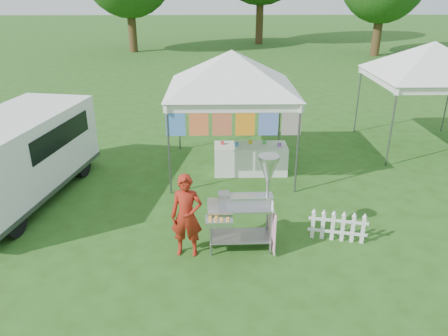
{
  "coord_description": "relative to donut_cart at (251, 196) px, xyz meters",
  "views": [
    {
      "loc": [
        -0.38,
        -6.92,
        4.46
      ],
      "look_at": [
        -0.23,
        0.94,
        1.1
      ],
      "focal_mm": 35.0,
      "sensor_mm": 36.0,
      "label": 1
    }
  ],
  "objects": [
    {
      "name": "canopy_right",
      "position": [
        5.28,
        5.18,
        1.95
      ],
      "size": [
        4.24,
        4.24,
        3.45
      ],
      "color": "#59595E",
      "rests_on": "ground"
    },
    {
      "name": "donut_cart",
      "position": [
        0.0,
        0.0,
        0.0
      ],
      "size": [
        1.27,
        0.89,
        1.76
      ],
      "rotation": [
        0.0,
        0.0,
        0.02
      ],
      "color": "gray",
      "rests_on": "ground"
    },
    {
      "name": "display_table",
      "position": [
        0.26,
        3.41,
        -0.67
      ],
      "size": [
        1.8,
        0.7,
        0.73
      ],
      "primitive_type": "cube",
      "color": "white",
      "rests_on": "ground"
    },
    {
      "name": "ground",
      "position": [
        -0.22,
        0.18,
        -1.04
      ],
      "size": [
        120.0,
        120.0,
        0.0
      ],
      "primitive_type": "plane",
      "color": "#294B15",
      "rests_on": "ground"
    },
    {
      "name": "vendor",
      "position": [
        -1.12,
        -0.16,
        -0.28
      ],
      "size": [
        0.58,
        0.41,
        1.52
      ],
      "primitive_type": "imported",
      "rotation": [
        0.0,
        0.0,
        -0.08
      ],
      "color": "maroon",
      "rests_on": "ground"
    },
    {
      "name": "picket_fence",
      "position": [
        1.64,
        0.19,
        -0.75
      ],
      "size": [
        1.06,
        0.27,
        0.56
      ],
      "rotation": [
        0.0,
        0.0,
        -0.23
      ],
      "color": "white",
      "rests_on": "ground"
    },
    {
      "name": "canopy_main",
      "position": [
        -0.22,
        3.67,
        1.95
      ],
      "size": [
        4.24,
        4.24,
        3.45
      ],
      "color": "#59595E",
      "rests_on": "ground"
    },
    {
      "name": "cargo_van",
      "position": [
        -4.92,
        2.12,
        -0.04
      ],
      "size": [
        2.55,
        4.7,
        1.85
      ],
      "rotation": [
        0.0,
        0.0,
        -0.18
      ],
      "color": "white",
      "rests_on": "ground"
    }
  ]
}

